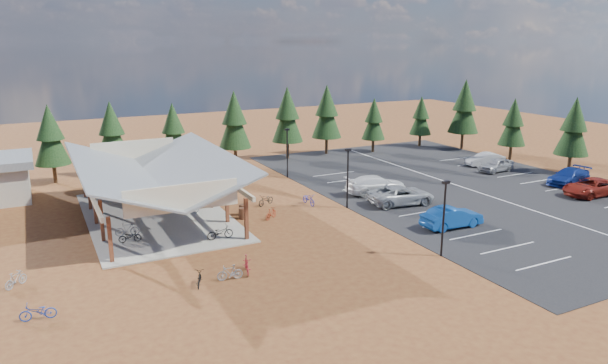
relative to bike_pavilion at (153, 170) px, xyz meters
The scene contains 43 objects.
ground 12.79m from the bike_pavilion, 34.99° to the right, with size 140.00×140.00×0.00m, color #5E2C18.
asphalt_lot 29.03m from the bike_pavilion, ahead, with size 27.00×44.00×0.04m, color black.
concrete_pad 3.77m from the bike_pavilion, 90.00° to the left, with size 10.60×18.60×0.10m, color gray.
bike_pavilion is the anchor object (origin of this frame).
lamp_post_0 22.69m from the bike_pavilion, 48.58° to the right, with size 0.50×0.25×5.14m.
lamp_post_1 15.83m from the bike_pavilion, 18.43° to the right, with size 0.50×0.25×5.14m.
lamp_post_2 16.57m from the bike_pavilion, 25.02° to the left, with size 0.50×0.25×5.14m.
trash_bin_0 7.84m from the bike_pavilion, 32.05° to the right, with size 0.60×0.60×0.90m, color #492A1A.
trash_bin_1 7.75m from the bike_pavilion, 24.31° to the right, with size 0.60×0.60×0.90m, color #492A1A.
pine_1 16.85m from the bike_pavilion, 113.65° to the left, with size 3.38×3.38×7.88m.
pine_2 15.92m from the bike_pavilion, 93.40° to the left, with size 3.39×3.39×7.89m.
pine_3 16.43m from the bike_pavilion, 70.91° to the left, with size 3.19×3.19×7.44m.
pine_4 19.22m from the bike_pavilion, 50.74° to the left, with size 3.66×3.66×8.52m.
pine_5 24.61m from the bike_pavilion, 39.25° to the left, with size 3.72×3.72×8.67m.
pine_6 29.35m from the bike_pavilion, 32.92° to the left, with size 3.72×3.72×8.67m.
pine_7 33.68m from the bike_pavilion, 25.06° to the left, with size 2.97×2.97×6.92m.
pine_8 41.11m from the bike_pavilion, 20.99° to the left, with size 2.91×2.91×6.77m.
pine_11 43.34m from the bike_pavilion, ahead, with size 3.51×3.51×8.18m.
pine_12 42.70m from the bike_pavilion, ahead, with size 3.17×3.17×7.37m.
pine_13 43.47m from the bike_pavilion, 14.22° to the left, with size 3.91×3.91×9.12m.
bike_0 6.94m from the bike_pavilion, 119.01° to the right, with size 0.54×1.54×0.81m, color black.
bike_1 5.90m from the bike_pavilion, 126.14° to the right, with size 0.49×1.73×1.04m, color #9EA0A7.
bike_2 3.46m from the bike_pavilion, 141.85° to the left, with size 0.60×1.72×0.91m, color navy.
bike_3 8.16m from the bike_pavilion, 102.68° to the left, with size 0.47×1.68×1.01m, color maroon.
bike_4 8.75m from the bike_pavilion, 69.26° to the right, with size 0.66×1.91×1.00m, color black.
bike_5 4.15m from the bike_pavilion, 17.92° to the right, with size 0.45×1.60×0.96m, color #93949C.
bike_6 4.69m from the bike_pavilion, ahead, with size 0.54×1.55×0.81m, color navy.
bike_7 8.80m from the bike_pavilion, 72.42° to the left, with size 0.45×1.60×0.96m, color #9D2B11.
bike_9 14.28m from the bike_pavilion, 136.36° to the right, with size 0.44×1.56×0.94m, color #999BA1.
bike_10 17.33m from the bike_pavilion, 121.98° to the right, with size 0.62×1.77×0.93m, color navy.
bike_11 14.35m from the bike_pavilion, 79.44° to the right, with size 0.50×1.78×1.07m, color maroon.
bike_12 14.55m from the bike_pavilion, 92.24° to the right, with size 0.54×1.54×0.81m, color black.
bike_13 14.68m from the bike_pavilion, 84.77° to the right, with size 0.44×1.56×0.94m, color gray.
bike_14 13.23m from the bike_pavilion, 11.97° to the right, with size 0.67×1.91×1.00m, color #171B9B.
bike_15 9.95m from the bike_pavilion, 30.87° to the right, with size 0.44×1.54×0.93m, color #A03118.
bike_16 9.80m from the bike_pavilion, ahead, with size 0.64×1.83×0.96m, color black.
car_1 23.56m from the bike_pavilion, 33.63° to the right, with size 1.71×4.89×1.61m, color #104293.
car_2 20.90m from the bike_pavilion, 17.58° to the right, with size 2.70×5.86×1.63m, color #94979B.
car_3 20.05m from the bike_pavilion, ahead, with size 2.35×5.78×1.68m, color silver.
car_6 38.96m from the bike_pavilion, 17.86° to the right, with size 2.62×5.68×1.58m, color maroon.
car_7 39.64m from the bike_pavilion, 11.91° to the right, with size 2.18×5.35×1.55m, color navy.
car_8 36.49m from the bike_pavilion, ahead, with size 1.75×4.36×1.49m, color gray.
car_9 37.51m from the bike_pavilion, ahead, with size 1.56×4.46×1.47m, color silver.
Camera 1 is at (-18.15, -35.75, 13.74)m, focal length 32.00 mm.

